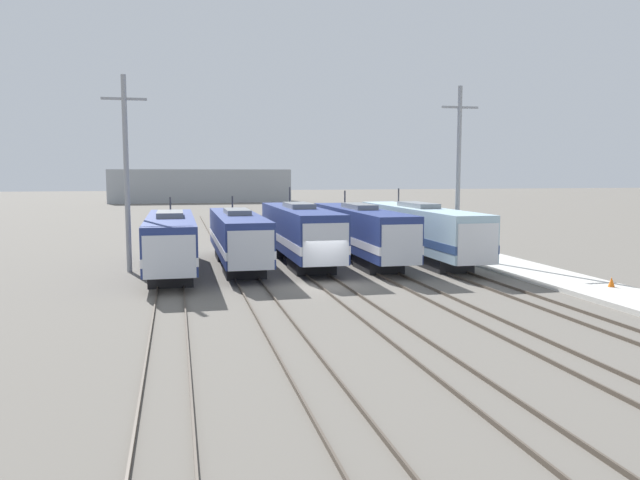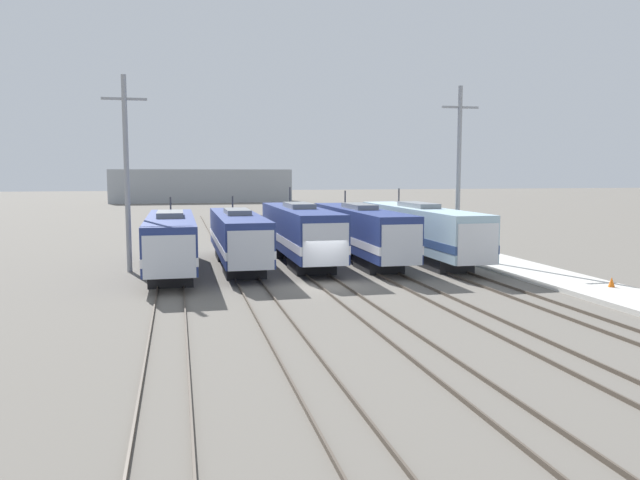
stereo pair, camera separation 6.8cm
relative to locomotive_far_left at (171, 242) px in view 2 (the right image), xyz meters
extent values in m
plane|color=#666059|center=(9.00, -6.64, -2.07)|extent=(400.00, 400.00, 0.00)
cube|color=#4C4238|center=(-0.72, -6.64, -2.00)|extent=(0.07, 120.00, 0.15)
cube|color=#4C4238|center=(0.72, -6.64, -2.00)|extent=(0.07, 120.00, 0.15)
cube|color=#4C4238|center=(3.78, -6.64, -2.00)|extent=(0.07, 120.00, 0.15)
cube|color=#4C4238|center=(5.22, -6.64, -2.00)|extent=(0.07, 120.00, 0.15)
cube|color=#4C4238|center=(8.29, -6.64, -2.00)|extent=(0.07, 120.00, 0.15)
cube|color=#4C4238|center=(9.72, -6.64, -2.00)|extent=(0.07, 120.00, 0.15)
cube|color=#4C4238|center=(12.79, -6.64, -2.00)|extent=(0.07, 120.00, 0.15)
cube|color=#4C4238|center=(14.22, -6.64, -2.00)|extent=(0.07, 120.00, 0.15)
cube|color=#4C4238|center=(17.29, -6.64, -2.00)|extent=(0.07, 120.00, 0.15)
cube|color=#4C4238|center=(18.73, -6.64, -2.00)|extent=(0.07, 120.00, 0.15)
cube|color=black|center=(0.00, -3.59, -1.60)|extent=(2.54, 3.61, 0.95)
cube|color=black|center=(0.00, 4.62, -1.60)|extent=(2.54, 3.61, 0.95)
cube|color=navy|center=(0.00, 0.51, 0.23)|extent=(2.99, 16.42, 2.70)
cube|color=silver|center=(0.00, 0.51, -0.31)|extent=(3.03, 16.46, 0.49)
cube|color=silver|center=(0.00, -6.75, 0.03)|extent=(2.75, 2.10, 2.30)
cube|color=black|center=(0.00, -7.72, 0.53)|extent=(2.34, 0.08, 0.64)
cube|color=slate|center=(0.00, 0.51, 1.76)|extent=(1.64, 4.10, 0.35)
cylinder|color=#38383D|center=(0.00, 4.12, 2.16)|extent=(0.12, 0.12, 1.15)
cube|color=black|center=(4.50, -1.82, -1.60)|extent=(2.46, 3.59, 0.95)
cube|color=black|center=(4.50, 6.33, -1.60)|extent=(2.46, 3.59, 0.95)
cube|color=navy|center=(4.50, 2.26, 0.23)|extent=(2.89, 16.31, 2.70)
cube|color=silver|center=(4.50, 2.26, -0.31)|extent=(2.93, 16.35, 0.49)
cube|color=silver|center=(4.50, -4.99, 0.03)|extent=(2.66, 2.02, 2.29)
cube|color=black|center=(4.50, -5.92, 0.53)|extent=(2.26, 0.08, 0.64)
cube|color=slate|center=(4.50, 2.26, 1.75)|extent=(1.59, 4.08, 0.35)
cylinder|color=#38383D|center=(4.50, 5.84, 2.14)|extent=(0.12, 0.12, 1.12)
cube|color=black|center=(9.00, -1.19, -1.60)|extent=(2.60, 3.67, 0.95)
cube|color=black|center=(9.00, 7.15, -1.60)|extent=(2.60, 3.67, 0.95)
cube|color=navy|center=(9.00, 2.98, 0.40)|extent=(3.06, 16.68, 3.04)
cube|color=silver|center=(9.00, 2.98, -0.21)|extent=(3.10, 16.72, 0.55)
cube|color=silver|center=(9.00, -4.53, 0.17)|extent=(2.81, 1.86, 2.58)
cube|color=black|center=(9.00, -5.38, 0.74)|extent=(2.39, 0.08, 0.72)
cube|color=slate|center=(9.00, 2.98, 2.09)|extent=(1.68, 4.17, 0.35)
cylinder|color=#38383D|center=(9.00, 6.65, 2.62)|extent=(0.12, 0.12, 1.41)
cube|color=black|center=(13.51, -1.61, -1.60)|extent=(2.38, 3.97, 0.95)
cube|color=black|center=(13.51, 7.43, -1.60)|extent=(2.38, 3.97, 0.95)
cube|color=navy|center=(13.51, 2.91, 0.34)|extent=(2.80, 18.06, 2.92)
cube|color=silver|center=(13.51, 2.91, -0.24)|extent=(2.84, 18.10, 0.53)
cube|color=silver|center=(13.51, -4.99, 0.12)|extent=(2.57, 2.47, 2.49)
cube|color=black|center=(13.51, -6.14, 0.67)|extent=(2.19, 0.08, 0.70)
cube|color=slate|center=(13.51, 2.91, 1.98)|extent=(1.54, 4.52, 0.35)
cylinder|color=#38383D|center=(13.51, 6.88, 2.41)|extent=(0.12, 0.12, 1.21)
cube|color=#232326|center=(18.01, -2.18, -1.60)|extent=(2.44, 4.22, 0.95)
cube|color=#232326|center=(18.01, 7.41, -1.60)|extent=(2.44, 4.22, 0.95)
cube|color=#9EBCCC|center=(18.01, 2.62, 0.37)|extent=(2.87, 19.18, 2.98)
cube|color=navy|center=(18.01, 2.62, -0.23)|extent=(2.91, 19.22, 0.54)
cube|color=silver|center=(18.01, -6.18, 0.15)|extent=(2.64, 1.80, 2.53)
cube|color=black|center=(18.01, -7.00, 0.70)|extent=(2.25, 0.08, 0.71)
cube|color=gray|center=(18.01, 2.62, 2.04)|extent=(1.58, 4.80, 0.35)
cylinder|color=#38383D|center=(18.01, 6.84, 2.51)|extent=(0.12, 0.12, 1.30)
cylinder|color=gray|center=(-2.69, 1.39, 4.30)|extent=(0.33, 0.33, 12.74)
cube|color=gray|center=(-2.69, 1.39, 9.14)|extent=(2.84, 0.16, 0.16)
cylinder|color=gray|center=(20.61, 1.39, 4.30)|extent=(0.33, 0.33, 12.74)
cube|color=gray|center=(20.61, 1.39, 9.14)|extent=(2.84, 0.16, 0.16)
cube|color=beige|center=(22.71, -6.64, -1.93)|extent=(4.00, 120.00, 0.28)
cone|color=orange|center=(23.54, -11.86, -1.51)|extent=(0.36, 0.36, 0.55)
cube|color=#9EA3A8|center=(5.76, 101.85, 1.54)|extent=(39.04, 12.65, 7.22)
camera|label=1|loc=(0.44, -41.05, 4.43)|focal=35.00mm
camera|label=2|loc=(0.51, -41.07, 4.43)|focal=35.00mm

